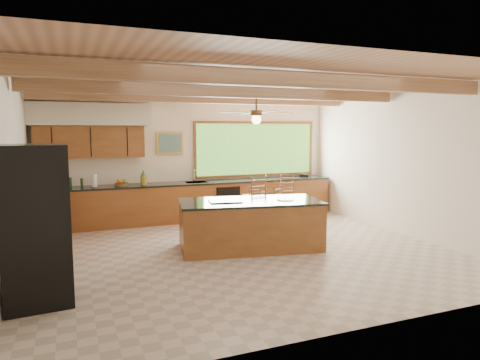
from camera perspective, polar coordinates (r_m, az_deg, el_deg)
name	(u,v)px	position (r m, az deg, el deg)	size (l,w,h in m)	color
ground	(242,252)	(7.76, 0.21, -9.53)	(7.20, 7.20, 0.00)	beige
room_shell	(220,127)	(7.99, -2.68, 7.03)	(7.27, 6.54, 3.02)	#F0E4CF
counter_run	(166,206)	(9.78, -9.83, -3.41)	(7.12, 3.10, 1.27)	brown
island	(250,224)	(7.87, 1.33, -5.93)	(2.72, 1.62, 0.91)	brown
refrigerator	(35,225)	(5.87, -25.64, -5.49)	(0.84, 0.82, 2.00)	black
bar_stool_a	(253,203)	(9.36, 1.74, -3.14)	(0.35, 0.35, 0.96)	brown
bar_stool_b	(256,197)	(9.35, 2.14, -2.31)	(0.44, 0.44, 1.18)	brown
bar_stool_c	(274,202)	(9.57, 4.58, -2.99)	(0.44, 0.44, 0.94)	brown
bar_stool_d	(287,192)	(10.64, 6.24, -1.55)	(0.47, 0.47, 1.08)	brown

